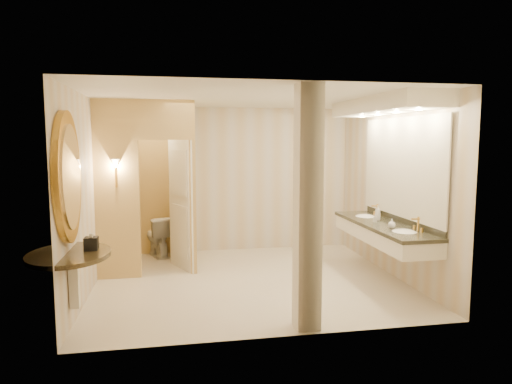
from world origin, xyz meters
The scene contains 16 objects.
floor centered at (0.00, 0.00, 0.00)m, with size 4.50×4.50×0.00m, color beige.
ceiling centered at (0.00, 0.00, 2.70)m, with size 4.50×4.50×0.00m, color silver.
wall_back centered at (0.00, 2.00, 1.35)m, with size 4.50×0.02×2.70m, color beige.
wall_front centered at (0.00, -2.00, 1.35)m, with size 4.50×0.02×2.70m, color beige.
wall_left centered at (-2.25, 0.00, 1.35)m, with size 0.02×4.00×2.70m, color beige.
wall_right centered at (2.25, 0.00, 1.35)m, with size 0.02×4.00×2.70m, color beige.
toilet_closet centered at (-1.12, 0.97, 1.39)m, with size 1.50×1.55×2.70m.
wall_sconce centered at (-1.93, 0.43, 1.73)m, with size 0.14×0.14×0.42m.
vanity centered at (1.98, -0.36, 1.63)m, with size 0.75×2.51×2.09m.
console_shelf centered at (-2.21, -1.40, 1.35)m, with size 1.10×1.10×2.00m.
pillar centered at (0.35, -1.80, 1.35)m, with size 0.27×0.27×2.70m, color silver.
tissue_box centered at (-2.01, -1.31, 0.95)m, with size 0.14×0.14×0.14m, color black.
toilet centered at (-1.38, 1.75, 0.37)m, with size 0.41×0.72×0.74m, color white.
soap_bottle_a centered at (1.87, -0.25, 0.94)m, with size 0.06×0.06×0.12m, color beige.
soap_bottle_b centered at (1.90, -0.73, 0.94)m, with size 0.10×0.10×0.13m, color silver.
soap_bottle_c centered at (1.98, -0.12, 0.99)m, with size 0.09×0.09×0.23m, color #C6B28C.
Camera 1 is at (-1.10, -6.55, 2.09)m, focal length 32.00 mm.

